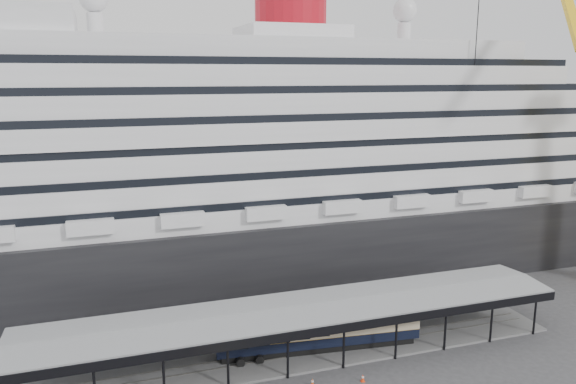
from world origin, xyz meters
The scene contains 6 objects.
ground centered at (0.00, 0.00, 0.00)m, with size 200.00×200.00×0.00m, color #363638.
cruise_ship centered at (0.05, 32.00, 18.35)m, with size 130.00×30.00×43.90m.
platform_canopy centered at (0.00, 5.00, 2.36)m, with size 56.00×9.18×5.30m.
pullman_carriage centered at (1.86, 5.00, 2.57)m, with size 21.62×5.06×21.05m.
traffic_cone_left centered at (-1.16, -1.14, 0.38)m, with size 0.52×0.52×0.76m.
traffic_cone_right centered at (3.61, -1.96, 0.37)m, with size 0.43×0.43×0.74m.
Camera 1 is at (-18.41, -45.23, 28.43)m, focal length 35.00 mm.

